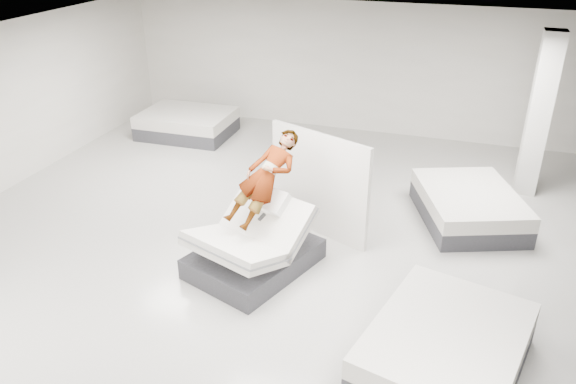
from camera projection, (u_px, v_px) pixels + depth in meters
The scene contains 9 objects.
room at pixel (257, 185), 7.95m from camera, with size 14.00×14.04×3.20m.
hero_bed at pixel (253, 248), 8.74m from camera, with size 2.00×2.28×1.19m.
person at pixel (265, 192), 8.59m from camera, with size 0.62×0.41×1.69m, color slate.
remote at pixel (262, 217), 8.31m from camera, with size 0.05×0.14×0.03m, color black.
divider_panel at pixel (319, 184), 9.53m from camera, with size 2.02×0.09×1.84m, color silver.
flat_bed_right_far at pixel (468, 206), 10.16m from camera, with size 2.25×2.56×0.58m.
flat_bed_right_near at pixel (445, 350), 6.79m from camera, with size 2.16×2.57×0.61m.
flat_bed_left_far at pixel (187, 124), 14.11m from camera, with size 2.22×1.68×0.60m.
column at pixel (539, 116), 10.64m from camera, with size 0.40×0.40×3.20m, color silver.
Camera 1 is at (2.67, -6.65, 5.05)m, focal length 35.00 mm.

